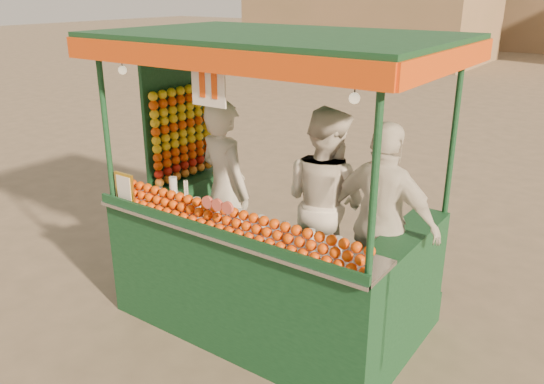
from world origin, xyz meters
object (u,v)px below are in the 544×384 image
Objects in this scene: vendor_left at (225,190)px; vendor_middle at (325,202)px; vendor_right at (383,223)px; juice_cart at (261,237)px.

vendor_middle is (0.95, 0.29, 0.00)m from vendor_left.
vendor_right is at bearing -158.46° from vendor_left.
juice_cart is 1.71× the size of vendor_right.
vendor_middle is at bearing 43.06° from juice_cart.
vendor_middle reaches higher than vendor_right.
vendor_left is 0.99m from vendor_middle.
juice_cart is 0.61m from vendor_left.
vendor_left is at bearing 10.78° from vendor_right.
vendor_left is 1.02× the size of vendor_right.
juice_cart is 1.14m from vendor_right.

